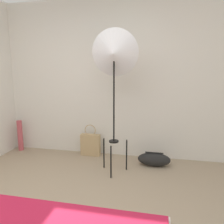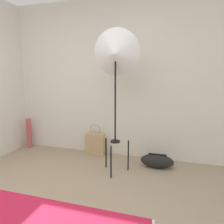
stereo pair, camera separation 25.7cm
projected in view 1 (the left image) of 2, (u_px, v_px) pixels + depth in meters
The scene contains 5 objects.
wall_back at pixel (100, 80), 3.69m from camera, with size 8.00×0.05×2.60m.
photo_umbrella at pixel (114, 55), 2.89m from camera, with size 0.64×0.33×2.01m.
tote_bag at pixel (90, 144), 3.77m from camera, with size 0.33×0.10×0.55m.
duffel_bag at pixel (154, 159), 3.36m from camera, with size 0.50×0.21×0.22m.
paper_roll at pixel (20, 135), 4.01m from camera, with size 0.09×0.09×0.56m.
Camera 1 is at (0.96, -1.31, 1.44)m, focal length 35.00 mm.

